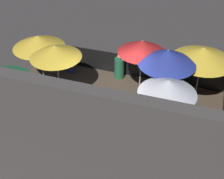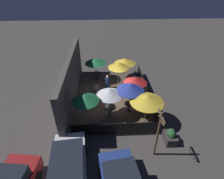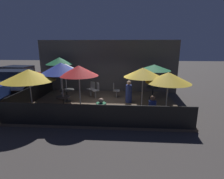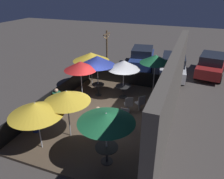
{
  "view_description": "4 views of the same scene",
  "coord_description": "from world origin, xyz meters",
  "px_view_note": "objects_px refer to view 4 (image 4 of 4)",
  "views": [
    {
      "loc": [
        -3.0,
        8.11,
        7.68
      ],
      "look_at": [
        -0.26,
        -0.07,
        1.33
      ],
      "focal_mm": 50.0,
      "sensor_mm": 36.0,
      "label": 1
    },
    {
      "loc": [
        -11.98,
        0.66,
        8.93
      ],
      "look_at": [
        -0.29,
        0.03,
        1.08
      ],
      "focal_mm": 28.0,
      "sensor_mm": 36.0,
      "label": 2
    },
    {
      "loc": [
        1.18,
        -9.47,
        3.38
      ],
      "look_at": [
        0.53,
        -0.1,
        0.99
      ],
      "focal_mm": 28.0,
      "sensor_mm": 36.0,
      "label": 3
    },
    {
      "loc": [
        8.78,
        3.79,
        6.07
      ],
      "look_at": [
        -0.49,
        0.24,
        1.35
      ],
      "focal_mm": 35.0,
      "sensor_mm": 36.0,
      "label": 4
    }
  ],
  "objects_px": {
    "patron_0": "(98,121)",
    "patio_chair_1": "(124,117)",
    "patron_1": "(35,121)",
    "patio_umbrella_0": "(124,65)",
    "patio_umbrella_6": "(91,57)",
    "patio_umbrella_1": "(97,60)",
    "dining_table_2": "(107,150)",
    "patio_chair_0": "(129,104)",
    "light_post": "(107,50)",
    "dining_table_1": "(98,87)",
    "parked_car_2": "(211,65)",
    "patio_umbrella_5": "(80,66)",
    "patio_umbrella_3": "(36,109)",
    "planter_box": "(87,70)",
    "parked_car_0": "(142,57)",
    "dining_table_0": "(123,88)",
    "patio_umbrella_2": "(106,118)",
    "patio_chair_2": "(140,103)",
    "parked_car_1": "(173,66)",
    "patio_umbrella_4": "(67,96)",
    "patron_2": "(57,100)",
    "patio_umbrella_7": "(156,59)"
  },
  "relations": [
    {
      "from": "patron_0",
      "to": "patio_chair_1",
      "type": "bearing_deg",
      "value": -114.47
    },
    {
      "from": "patio_chair_1",
      "to": "patron_1",
      "type": "relative_size",
      "value": 0.76
    },
    {
      "from": "patio_umbrella_0",
      "to": "patio_umbrella_6",
      "type": "xyz_separation_m",
      "value": [
        -0.83,
        -2.42,
        -0.02
      ]
    },
    {
      "from": "patio_umbrella_1",
      "to": "dining_table_2",
      "type": "xyz_separation_m",
      "value": [
        4.91,
        2.56,
        -1.63
      ]
    },
    {
      "from": "patio_chair_0",
      "to": "light_post",
      "type": "distance_m",
      "value": 6.19
    },
    {
      "from": "patio_umbrella_6",
      "to": "dining_table_1",
      "type": "distance_m",
      "value": 2.05
    },
    {
      "from": "parked_car_2",
      "to": "patio_chair_1",
      "type": "bearing_deg",
      "value": -16.28
    },
    {
      "from": "patio_umbrella_5",
      "to": "patio_umbrella_3",
      "type": "bearing_deg",
      "value": 4.3
    },
    {
      "from": "patio_umbrella_0",
      "to": "patio_umbrella_1",
      "type": "bearing_deg",
      "value": -78.37
    },
    {
      "from": "patio_umbrella_0",
      "to": "patron_1",
      "type": "distance_m",
      "value": 5.48
    },
    {
      "from": "patio_umbrella_0",
      "to": "planter_box",
      "type": "distance_m",
      "value": 4.81
    },
    {
      "from": "parked_car_0",
      "to": "patio_umbrella_0",
      "type": "bearing_deg",
      "value": -4.95
    },
    {
      "from": "patio_umbrella_1",
      "to": "patio_umbrella_0",
      "type": "bearing_deg",
      "value": 101.63
    },
    {
      "from": "dining_table_0",
      "to": "parked_car_2",
      "type": "bearing_deg",
      "value": 140.5
    },
    {
      "from": "planter_box",
      "to": "parked_car_2",
      "type": "bearing_deg",
      "value": 111.16
    },
    {
      "from": "patio_umbrella_2",
      "to": "patio_chair_1",
      "type": "relative_size",
      "value": 2.3
    },
    {
      "from": "patio_umbrella_3",
      "to": "patio_chair_2",
      "type": "height_order",
      "value": "patio_umbrella_3"
    },
    {
      "from": "patio_umbrella_5",
      "to": "patio_chair_2",
      "type": "relative_size",
      "value": 2.59
    },
    {
      "from": "patio_chair_2",
      "to": "light_post",
      "type": "relative_size",
      "value": 0.28
    },
    {
      "from": "dining_table_1",
      "to": "patio_umbrella_1",
      "type": "bearing_deg",
      "value": -90.0
    },
    {
      "from": "dining_table_0",
      "to": "parked_car_1",
      "type": "xyz_separation_m",
      "value": [
        -4.7,
        2.26,
        0.15
      ]
    },
    {
      "from": "patio_umbrella_3",
      "to": "patio_umbrella_4",
      "type": "distance_m",
      "value": 1.29
    },
    {
      "from": "patio_umbrella_2",
      "to": "patio_umbrella_5",
      "type": "height_order",
      "value": "patio_umbrella_5"
    },
    {
      "from": "patio_umbrella_2",
      "to": "parked_car_2",
      "type": "relative_size",
      "value": 0.5
    },
    {
      "from": "patio_umbrella_4",
      "to": "patio_chair_0",
      "type": "height_order",
      "value": "patio_umbrella_4"
    },
    {
      "from": "dining_table_1",
      "to": "dining_table_2",
      "type": "distance_m",
      "value": 5.54
    },
    {
      "from": "patio_chair_1",
      "to": "parked_car_1",
      "type": "height_order",
      "value": "parked_car_1"
    },
    {
      "from": "dining_table_0",
      "to": "patio_chair_2",
      "type": "relative_size",
      "value": 0.96
    },
    {
      "from": "planter_box",
      "to": "patron_0",
      "type": "bearing_deg",
      "value": 30.81
    },
    {
      "from": "dining_table_2",
      "to": "patron_0",
      "type": "height_order",
      "value": "patron_0"
    },
    {
      "from": "dining_table_2",
      "to": "planter_box",
      "type": "xyz_separation_m",
      "value": [
        -7.8,
        -4.77,
        -0.25
      ]
    },
    {
      "from": "patio_umbrella_2",
      "to": "patron_1",
      "type": "relative_size",
      "value": 1.76
    },
    {
      "from": "patio_umbrella_2",
      "to": "dining_table_2",
      "type": "xyz_separation_m",
      "value": [
        0.0,
        0.0,
        -1.38
      ]
    },
    {
      "from": "patron_2",
      "to": "dining_table_2",
      "type": "bearing_deg",
      "value": -114.33
    },
    {
      "from": "dining_table_0",
      "to": "patio_chair_1",
      "type": "xyz_separation_m",
      "value": [
        2.84,
        0.99,
        -0.07
      ]
    },
    {
      "from": "patio_chair_0",
      "to": "patron_2",
      "type": "distance_m",
      "value": 3.8
    },
    {
      "from": "patio_umbrella_2",
      "to": "planter_box",
      "type": "xyz_separation_m",
      "value": [
        -7.8,
        -4.77,
        -1.63
      ]
    },
    {
      "from": "dining_table_0",
      "to": "planter_box",
      "type": "bearing_deg",
      "value": -125.19
    },
    {
      "from": "dining_table_0",
      "to": "dining_table_1",
      "type": "xyz_separation_m",
      "value": [
        0.3,
        -1.47,
        -0.01
      ]
    },
    {
      "from": "patio_umbrella_3",
      "to": "light_post",
      "type": "relative_size",
      "value": 0.64
    },
    {
      "from": "patio_umbrella_0",
      "to": "patio_umbrella_2",
      "type": "distance_m",
      "value": 5.32
    },
    {
      "from": "patio_umbrella_6",
      "to": "patio_chair_0",
      "type": "relative_size",
      "value": 2.37
    },
    {
      "from": "patio_umbrella_3",
      "to": "dining_table_0",
      "type": "relative_size",
      "value": 2.35
    },
    {
      "from": "dining_table_0",
      "to": "patron_1",
      "type": "distance_m",
      "value": 5.28
    },
    {
      "from": "patio_umbrella_0",
      "to": "patron_1",
      "type": "xyz_separation_m",
      "value": [
        4.6,
        -2.6,
        -1.46
      ]
    },
    {
      "from": "patio_umbrella_1",
      "to": "patio_chair_2",
      "type": "xyz_separation_m",
      "value": [
        0.92,
        2.8,
        -1.68
      ]
    },
    {
      "from": "patron_1",
      "to": "light_post",
      "type": "distance_m",
      "value": 8.18
    },
    {
      "from": "patio_umbrella_7",
      "to": "parked_car_2",
      "type": "distance_m",
      "value": 6.18
    },
    {
      "from": "patio_umbrella_6",
      "to": "patio_umbrella_1",
      "type": "bearing_deg",
      "value": 40.08
    },
    {
      "from": "light_post",
      "to": "patio_umbrella_7",
      "type": "bearing_deg",
      "value": 57.08
    }
  ]
}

